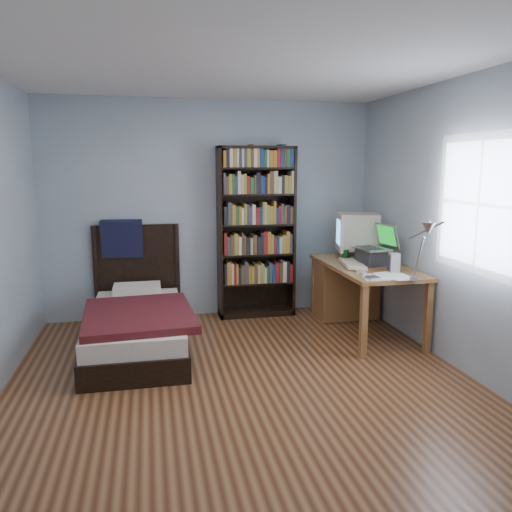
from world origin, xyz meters
name	(u,v)px	position (x,y,z in m)	size (l,w,h in m)	color
room	(248,233)	(0.03, 0.00, 1.25)	(4.20, 4.24, 2.50)	#502917
desk	(350,285)	(1.50, 1.50, 0.41)	(0.75, 1.50, 0.73)	brown
crt_monitor	(356,232)	(1.56, 1.51, 1.02)	(0.53, 0.49, 0.51)	#C1B6A0
laptop	(373,254)	(1.57, 1.07, 0.85)	(0.39, 0.39, 0.43)	#2D2D30
desk_lamp	(426,234)	(1.51, -0.03, 1.20)	(0.22, 0.50, 0.59)	#99999E
keyboard	(352,264)	(1.35, 1.07, 0.75)	(0.20, 0.51, 0.04)	beige
speaker	(394,263)	(1.61, 0.69, 0.82)	(0.09, 0.09, 0.19)	#99999C
soda_can	(345,255)	(1.37, 1.33, 0.79)	(0.07, 0.07, 0.13)	#07350B
mouse	(351,258)	(1.48, 1.41, 0.75)	(0.06, 0.10, 0.03)	silver
phone_silver	(356,271)	(1.26, 0.79, 0.74)	(0.05, 0.09, 0.02)	#ADADB1
phone_grey	(364,274)	(1.27, 0.63, 0.74)	(0.05, 0.09, 0.02)	#99999C
external_drive	(372,278)	(1.27, 0.44, 0.74)	(0.11, 0.11, 0.02)	#99999C
bookshelf	(256,232)	(0.50, 1.94, 0.99)	(0.89, 0.30, 1.97)	black
bed	(137,320)	(-0.86, 1.15, 0.26)	(1.03, 1.99, 1.16)	black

